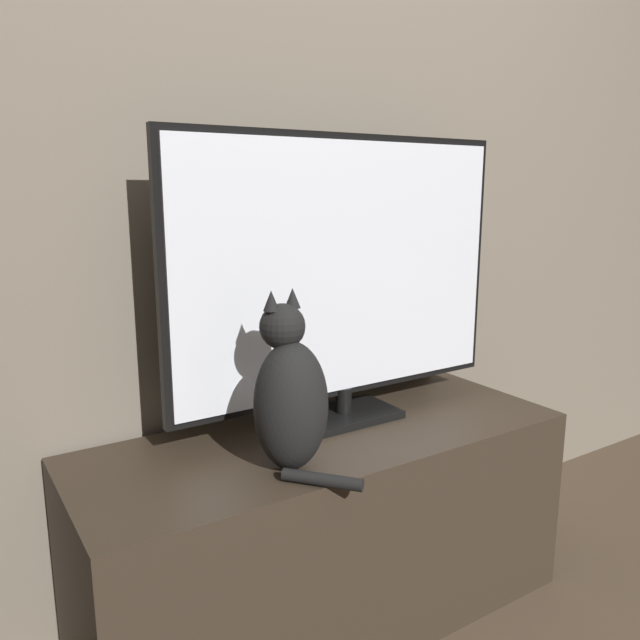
# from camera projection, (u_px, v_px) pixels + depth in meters

# --- Properties ---
(wall_back) EXTENTS (4.80, 0.05, 2.60)m
(wall_back) POSITION_uv_depth(u_px,v_px,m) (270.00, 133.00, 1.69)
(wall_back) COLOR #756B5B
(wall_back) RESTS_ON ground_plane
(tv_stand) EXTENTS (1.30, 0.49, 0.53)m
(tv_stand) POSITION_uv_depth(u_px,v_px,m) (327.00, 527.00, 1.67)
(tv_stand) COLOR #33281E
(tv_stand) RESTS_ON ground_plane
(tv) EXTENTS (1.00, 0.18, 0.76)m
(tv) POSITION_uv_depth(u_px,v_px,m) (344.00, 276.00, 1.64)
(tv) COLOR black
(tv) RESTS_ON tv_stand
(cat) EXTENTS (0.19, 0.28, 0.41)m
(cat) POSITION_uv_depth(u_px,v_px,m) (289.00, 397.00, 1.39)
(cat) COLOR black
(cat) RESTS_ON tv_stand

